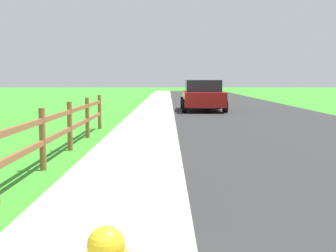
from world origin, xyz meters
TOP-DOWN VIEW (x-y plane):
  - ground_plane at (0.00, 25.00)m, footprint 120.00×120.00m
  - road_asphalt at (3.50, 27.00)m, footprint 7.00×66.00m
  - curb_concrete at (-3.00, 27.00)m, footprint 6.00×66.00m
  - grass_verge at (-4.50, 27.00)m, footprint 5.00×66.00m
  - rail_fence at (-2.43, 6.77)m, footprint 0.11×13.24m
  - parked_suv_red at (1.47, 21.85)m, footprint 2.17×4.55m

SIDE VIEW (x-z plane):
  - ground_plane at x=0.00m, z-range 0.00..0.00m
  - road_asphalt at x=3.50m, z-range 0.00..0.01m
  - curb_concrete at x=-3.00m, z-range 0.00..0.01m
  - grass_verge at x=-4.50m, z-range 0.00..0.01m
  - rail_fence at x=-2.43m, z-range 0.09..1.17m
  - parked_suv_red at x=1.47m, z-range 0.01..1.54m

